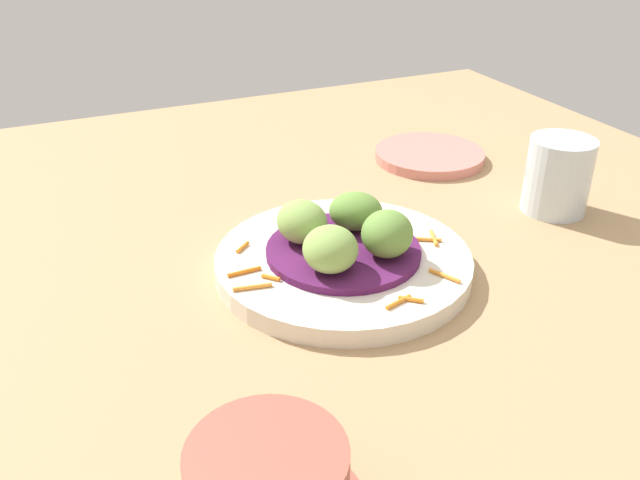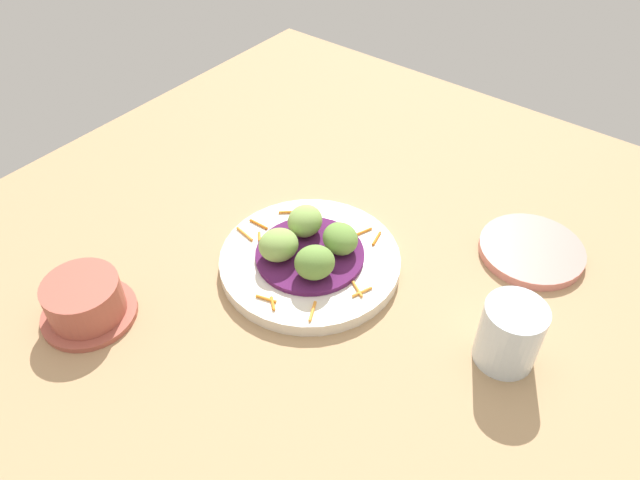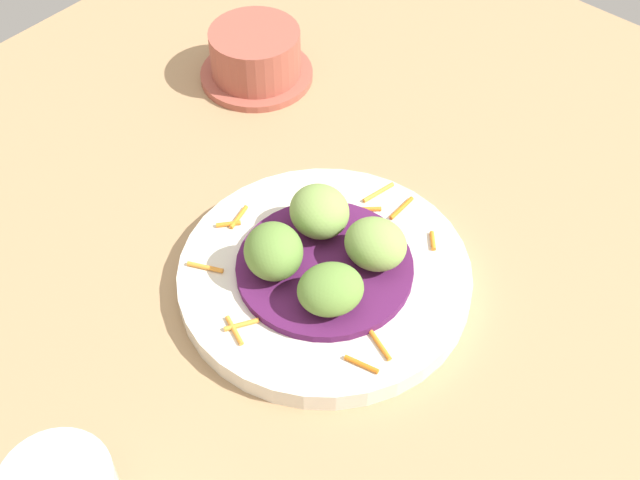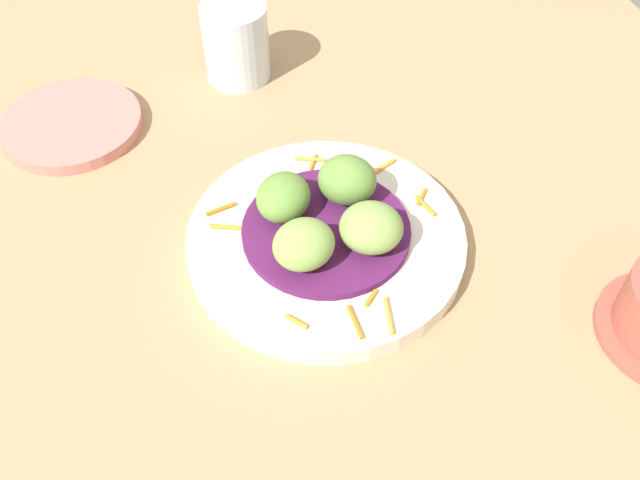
{
  "view_description": "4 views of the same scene",
  "coord_description": "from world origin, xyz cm",
  "views": [
    {
      "loc": [
        -55.36,
        27.39,
        36.85
      ],
      "look_at": [
        -2.93,
        3.68,
        5.28
      ],
      "focal_mm": 37.92,
      "sensor_mm": 36.0,
      "label": 1
    },
    {
      "loc": [
        -50.71,
        -36.03,
        62.54
      ],
      "look_at": [
        -2.18,
        1.49,
        5.66
      ],
      "focal_mm": 33.91,
      "sensor_mm": 36.0,
      "label": 2
    },
    {
      "loc": [
        27.22,
        -34.62,
        61.31
      ],
      "look_at": [
        -5.15,
        2.26,
        6.59
      ],
      "focal_mm": 49.35,
      "sensor_mm": 36.0,
      "label": 3
    },
    {
      "loc": [
        7.99,
        41.7,
        50.71
      ],
      "look_at": [
        -3.11,
        3.39,
        5.13
      ],
      "focal_mm": 39.28,
      "sensor_mm": 36.0,
      "label": 4
    }
  ],
  "objects": [
    {
      "name": "guac_scoop_right",
      "position": [
        -7.05,
        -1.39,
        6.87
      ],
      "size": [
        7.23,
        7.12,
        4.41
      ],
      "primitive_type": "ellipsoid",
      "rotation": [
        0.0,
        0.0,
        5.66
      ],
      "color": "olive",
      "rests_on": "cabbage_bed"
    },
    {
      "name": "main_plate",
      "position": [
        -4.16,
        1.73,
        2.95
      ],
      "size": [
        25.18,
        25.18,
        1.9
      ],
      "primitive_type": "cylinder",
      "color": "silver",
      "rests_on": "table_surface"
    },
    {
      "name": "carrot_garnish",
      "position": [
        -5.03,
        1.51,
        4.1
      ],
      "size": [
        20.7,
        22.35,
        0.4
      ],
      "color": "orange",
      "rests_on": "main_plate"
    },
    {
      "name": "guac_scoop_back",
      "position": [
        -1.04,
        -1.15,
        6.58
      ],
      "size": [
        6.96,
        7.14,
        3.84
      ],
      "primitive_type": "ellipsoid",
      "rotation": [
        0.0,
        0.0,
        4.13
      ],
      "color": "olive",
      "rests_on": "cabbage_bed"
    },
    {
      "name": "cabbage_bed",
      "position": [
        -4.16,
        1.73,
        4.28
      ],
      "size": [
        15.12,
        15.12,
        0.76
      ],
      "primitive_type": "cylinder",
      "color": "#51194C",
      "rests_on": "main_plate"
    },
    {
      "name": "water_glass",
      "position": [
        -1.98,
        -26.51,
        6.35
      ],
      "size": [
        7.38,
        7.38,
        8.69
      ],
      "primitive_type": "cylinder",
      "color": "silver",
      "rests_on": "table_surface"
    },
    {
      "name": "guac_scoop_left",
      "position": [
        -1.28,
        4.85,
        6.76
      ],
      "size": [
        6.13,
        5.7,
        4.19
      ],
      "primitive_type": "ellipsoid",
      "rotation": [
        0.0,
        0.0,
        3.33
      ],
      "color": "#84A851",
      "rests_on": "cabbage_bed"
    },
    {
      "name": "side_plate_small",
      "position": [
        17.21,
        -21.86,
        2.66
      ],
      "size": [
        14.83,
        14.83,
        1.32
      ],
      "primitive_type": "cylinder",
      "color": "tan",
      "rests_on": "table_surface"
    },
    {
      "name": "table_surface",
      "position": [
        0.0,
        0.0,
        1.0
      ],
      "size": [
        110.0,
        110.0,
        2.0
      ],
      "primitive_type": "cube",
      "color": "tan",
      "rests_on": "ground"
    },
    {
      "name": "guac_scoop_center",
      "position": [
        -7.29,
        4.61,
        6.74
      ],
      "size": [
        6.96,
        6.73,
        4.15
      ],
      "primitive_type": "ellipsoid",
      "rotation": [
        0.0,
        0.0,
        1.2
      ],
      "color": "#84A851",
      "rests_on": "cabbage_bed"
    }
  ]
}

